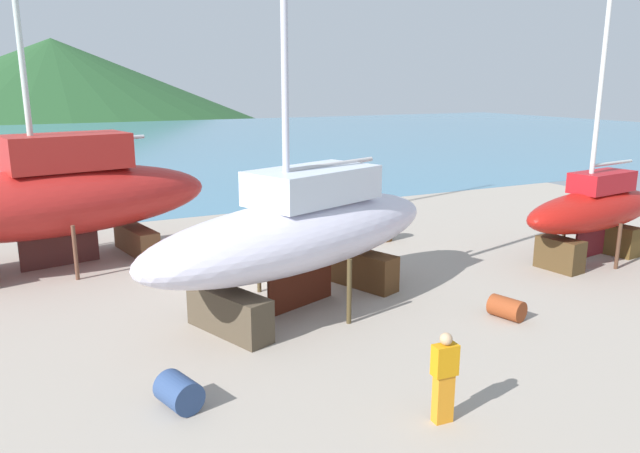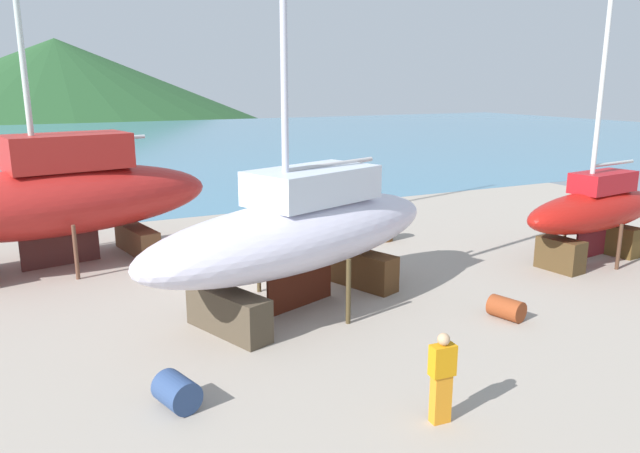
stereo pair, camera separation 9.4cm
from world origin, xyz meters
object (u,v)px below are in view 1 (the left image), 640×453
sailboat_small_center (56,198)px  barrel_blue_faded (179,392)px  sailboat_large_starboard (594,210)px  worker (444,376)px  sailboat_mid_port (302,231)px  barrel_ochre (384,229)px  barrel_rust_mid (507,308)px

sailboat_small_center → barrel_blue_faded: sailboat_small_center is taller
sailboat_large_starboard → worker: sailboat_large_starboard is taller
sailboat_mid_port → barrel_ochre: sailboat_mid_port is taller
sailboat_large_starboard → sailboat_mid_port: bearing=-10.5°
sailboat_mid_port → worker: 6.32m
sailboat_large_starboard → worker: bearing=20.9°
sailboat_large_starboard → barrel_ochre: bearing=-56.8°
worker → barrel_ochre: size_ratio=1.88×
sailboat_small_center → sailboat_mid_port: bearing=117.7°
sailboat_small_center → barrel_ochre: sailboat_small_center is taller
barrel_rust_mid → barrel_blue_faded: bearing=-175.7°
worker → sailboat_large_starboard: bearing=-57.5°
worker → sailboat_small_center: bearing=26.3°
barrel_blue_faded → barrel_ochre: size_ratio=0.91×
barrel_ochre → barrel_rust_mid: bearing=-99.8°
barrel_ochre → sailboat_mid_port: bearing=-139.2°
sailboat_large_starboard → sailboat_small_center: bearing=-32.5°
barrel_blue_faded → barrel_rust_mid: 8.48m
barrel_blue_faded → barrel_ochre: bearing=41.1°
sailboat_mid_port → sailboat_small_center: sailboat_small_center is taller
sailboat_small_center → worker: (5.36, -13.02, -1.39)m
barrel_ochre → barrel_rust_mid: (-1.37, -7.96, -0.17)m
sailboat_mid_port → barrel_rust_mid: 5.57m
barrel_blue_faded → barrel_ochre: 13.05m
sailboat_large_starboard → barrel_ochre: sailboat_large_starboard is taller
sailboat_mid_port → barrel_rust_mid: size_ratio=16.92×
sailboat_small_center → barrel_ochre: bearing=159.0°
sailboat_mid_port → sailboat_large_starboard: (10.31, -0.51, -0.32)m
sailboat_mid_port → sailboat_large_starboard: size_ratio=1.28×
sailboat_small_center → barrel_rust_mid: size_ratio=21.88×
barrel_rust_mid → sailboat_large_starboard: bearing=23.1°
sailboat_large_starboard → worker: 11.93m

